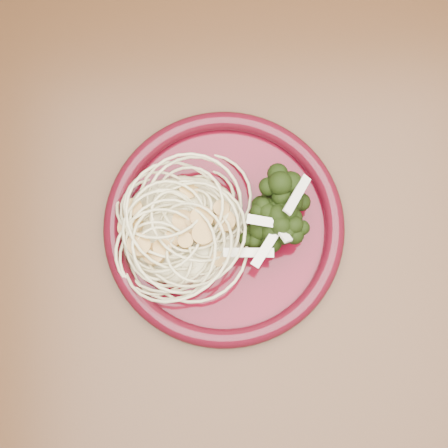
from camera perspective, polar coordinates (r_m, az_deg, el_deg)
dining_table at (r=0.75m, az=1.96°, el=3.92°), size 1.20×0.80×0.75m
dinner_plate at (r=0.62m, az=-0.00°, el=-0.21°), size 0.25×0.25×0.02m
spaghetti_pile at (r=0.61m, az=-3.85°, el=-0.32°), size 0.13×0.12×0.03m
scallop_cluster at (r=0.58m, az=-4.07°, el=0.33°), size 0.11×0.11×0.04m
broccoli_pile at (r=0.61m, az=4.76°, el=0.55°), size 0.08×0.14×0.05m
onion_garnish at (r=0.58m, az=5.00°, el=1.17°), size 0.06×0.09×0.05m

